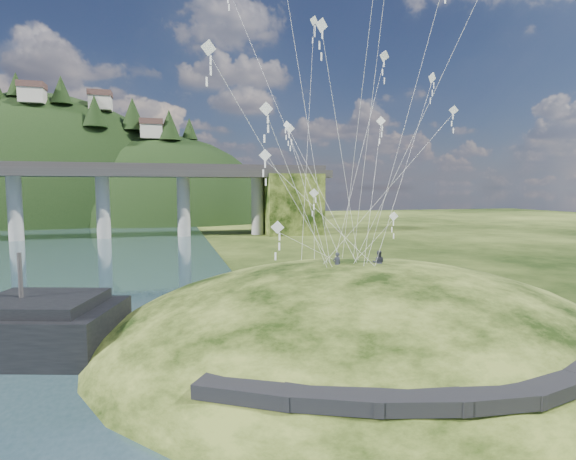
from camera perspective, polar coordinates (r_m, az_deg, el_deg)
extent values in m
plane|color=black|center=(27.26, -5.02, -16.20)|extent=(320.00, 320.00, 0.00)
ellipsoid|color=black|center=(31.84, 9.22, -15.91)|extent=(36.00, 32.00, 13.00)
cube|color=black|center=(18.98, -5.29, -19.54)|extent=(4.32, 3.62, 0.71)
cube|color=black|center=(18.23, 5.64, -20.42)|extent=(4.10, 2.97, 0.61)
cube|color=black|center=(18.63, 16.03, -20.04)|extent=(3.85, 2.37, 0.62)
cube|color=black|center=(19.94, 24.56, -18.71)|extent=(3.62, 1.83, 0.66)
cube|color=black|center=(21.98, 30.51, -16.65)|extent=(3.82, 2.27, 0.68)
cylinder|color=#98958F|center=(98.97, -31.37, 2.54)|extent=(2.60, 2.60, 13.00)
cylinder|color=#98958F|center=(95.81, -22.43, 2.85)|extent=(2.60, 2.60, 13.00)
cylinder|color=#98958F|center=(95.10, -13.12, 3.10)|extent=(2.60, 2.60, 13.00)
cylinder|color=#98958F|center=(96.90, -3.91, 3.27)|extent=(2.60, 2.60, 13.00)
cube|color=black|center=(98.64, 0.38, 3.32)|extent=(12.00, 11.00, 13.00)
ellipsoid|color=black|center=(155.94, -28.27, -1.18)|extent=(96.00, 68.00, 88.00)
ellipsoid|color=black|center=(144.37, -15.26, -2.80)|extent=(76.00, 56.00, 72.00)
cone|color=black|center=(146.94, -31.27, 15.53)|extent=(4.97, 4.97, 6.54)
cone|color=black|center=(142.18, -26.87, 15.60)|extent=(5.83, 5.83, 7.67)
cone|color=black|center=(134.87, -23.36, 13.70)|extent=(6.47, 6.47, 8.51)
cone|color=black|center=(140.85, -19.13, 13.74)|extent=(7.13, 7.13, 9.38)
cone|color=black|center=(135.20, -14.85, 12.77)|extent=(6.56, 6.56, 8.63)
cone|color=black|center=(140.90, -12.41, 12.44)|extent=(4.88, 4.88, 6.42)
cube|color=beige|center=(141.20, -29.71, 14.57)|extent=(6.00, 5.00, 4.00)
cube|color=#52352F|center=(141.69, -29.76, 15.64)|extent=(6.40, 5.40, 1.60)
cube|color=beige|center=(144.11, -22.71, 14.61)|extent=(6.00, 5.00, 4.00)
cube|color=#52352F|center=(144.59, -22.75, 15.66)|extent=(6.40, 5.40, 1.60)
cube|color=beige|center=(135.95, -16.94, 11.83)|extent=(6.00, 5.00, 4.00)
cube|color=#52352F|center=(136.30, -16.97, 12.96)|extent=(6.40, 5.40, 1.60)
cube|color=black|center=(31.12, -29.01, -8.07)|extent=(7.75, 7.01, 0.65)
cylinder|color=#2D2B2B|center=(31.39, -30.85, -5.42)|extent=(0.26, 0.26, 3.25)
cube|color=#371B16|center=(33.63, -16.49, -11.38)|extent=(14.16, 5.71, 0.35)
cylinder|color=#371B16|center=(32.94, -26.98, -12.56)|extent=(0.30, 0.30, 1.00)
cylinder|color=#371B16|center=(33.19, -21.66, -12.22)|extent=(0.30, 0.30, 1.00)
cylinder|color=#371B16|center=(33.70, -16.48, -11.79)|extent=(0.30, 0.30, 1.00)
cylinder|color=#371B16|center=(34.48, -11.51, -11.28)|extent=(0.30, 0.30, 1.00)
cylinder|color=#371B16|center=(35.49, -6.80, -10.73)|extent=(0.30, 0.30, 1.00)
imported|color=#252731|center=(29.95, 6.24, -2.83)|extent=(0.62, 0.45, 1.58)
imported|color=#252731|center=(30.87, 11.44, -2.56)|extent=(1.01, 0.93, 1.67)
cube|color=silver|center=(37.85, 11.72, 13.40)|extent=(0.66, 0.46, 0.76)
cube|color=silver|center=(37.78, 11.70, 12.59)|extent=(0.10, 0.06, 0.44)
cube|color=silver|center=(37.71, 11.68, 11.78)|extent=(0.10, 0.06, 0.44)
cube|color=silver|center=(37.65, 11.67, 10.96)|extent=(0.10, 0.06, 0.44)
cube|color=silver|center=(38.37, 20.30, 14.09)|extent=(0.69, 0.28, 0.70)
cube|color=silver|center=(38.30, 20.27, 13.33)|extent=(0.09, 0.02, 0.42)
cube|color=silver|center=(38.22, 20.25, 12.57)|extent=(0.09, 0.02, 0.42)
cube|color=silver|center=(38.16, 20.22, 11.80)|extent=(0.09, 0.02, 0.42)
cube|color=silver|center=(24.64, -2.79, 15.13)|extent=(0.71, 0.30, 0.73)
cube|color=silver|center=(24.56, -2.79, 13.92)|extent=(0.10, 0.03, 0.43)
cube|color=silver|center=(24.49, -2.78, 12.70)|extent=(0.10, 0.03, 0.43)
cube|color=silver|center=(24.42, -2.78, 11.48)|extent=(0.10, 0.03, 0.43)
cube|color=silver|center=(37.85, 0.26, 12.78)|extent=(0.73, 0.31, 0.75)
cube|color=silver|center=(37.78, 0.26, 11.96)|extent=(0.10, 0.03, 0.45)
cube|color=silver|center=(37.72, 0.26, 11.14)|extent=(0.10, 0.03, 0.45)
cube|color=silver|center=(37.67, 0.26, 10.32)|extent=(0.10, 0.03, 0.45)
cube|color=silver|center=(32.01, -2.93, 9.45)|extent=(0.82, 0.41, 0.88)
cube|color=silver|center=(31.97, -2.92, 8.34)|extent=(0.12, 0.05, 0.51)
cube|color=silver|center=(31.94, -2.92, 7.22)|extent=(0.12, 0.05, 0.51)
cube|color=silver|center=(31.93, -2.91, 6.10)|extent=(0.12, 0.05, 0.51)
cube|color=silver|center=(38.41, 12.15, 20.78)|extent=(0.86, 0.32, 0.84)
cube|color=silver|center=(38.25, 12.13, 19.89)|extent=(0.11, 0.07, 0.50)
cube|color=silver|center=(38.10, 12.11, 19.00)|extent=(0.11, 0.07, 0.50)
cube|color=silver|center=(37.96, 12.09, 18.09)|extent=(0.11, 0.07, 0.50)
cube|color=silver|center=(22.45, -1.35, 0.34)|extent=(0.67, 0.21, 0.66)
cube|color=silver|center=(22.50, -1.34, -0.87)|extent=(0.09, 0.02, 0.39)
cube|color=silver|center=(22.55, -1.34, -2.09)|extent=(0.09, 0.02, 0.39)
cube|color=silver|center=(22.62, -1.34, -3.29)|extent=(0.09, 0.02, 0.39)
cube|color=silver|center=(30.64, 4.30, 24.50)|extent=(0.85, 0.27, 0.86)
cube|color=silver|center=(30.45, 4.29, 23.41)|extent=(0.11, 0.07, 0.50)
cube|color=silver|center=(30.26, 4.28, 22.30)|extent=(0.11, 0.07, 0.50)
cube|color=silver|center=(30.09, 4.27, 21.18)|extent=(0.11, 0.07, 0.50)
cube|color=silver|center=(35.41, 13.28, 1.72)|extent=(0.73, 0.16, 0.73)
cube|color=silver|center=(35.44, 13.26, 0.88)|extent=(0.10, 0.02, 0.42)
cube|color=silver|center=(35.49, 13.24, 0.05)|extent=(0.10, 0.02, 0.42)
cube|color=silver|center=(35.54, 13.22, -0.78)|extent=(0.10, 0.02, 0.42)
cube|color=silver|center=(37.28, -0.14, 13.19)|extent=(0.49, 0.52, 0.67)
cube|color=silver|center=(37.22, -0.14, 12.45)|extent=(0.08, 0.06, 0.40)
cube|color=silver|center=(37.16, -0.14, 11.71)|extent=(0.08, 0.06, 0.40)
cube|color=silver|center=(37.11, -0.13, 10.97)|extent=(0.08, 0.06, 0.40)
cube|color=silver|center=(39.67, -7.70, 26.24)|extent=(0.12, 0.05, 0.51)
cube|color=silver|center=(25.14, -10.06, 21.83)|extent=(0.80, 0.23, 0.81)
cube|color=silver|center=(24.98, -10.04, 20.56)|extent=(0.10, 0.06, 0.47)
cube|color=silver|center=(24.83, -10.02, 19.27)|extent=(0.10, 0.06, 0.47)
cube|color=silver|center=(24.70, -9.99, 17.97)|extent=(0.10, 0.06, 0.47)
cube|color=silver|center=(38.83, 17.84, 17.92)|extent=(0.81, 0.31, 0.83)
cube|color=silver|center=(38.70, 17.81, 17.06)|extent=(0.10, 0.08, 0.49)
cube|color=silver|center=(38.58, 17.79, 16.20)|extent=(0.10, 0.08, 0.49)
cube|color=silver|center=(38.47, 17.76, 15.33)|extent=(0.10, 0.08, 0.49)
cube|color=silver|center=(34.29, 19.27, 25.77)|extent=(0.10, 0.06, 0.44)
cube|color=silver|center=(37.80, 3.31, 4.71)|extent=(0.78, 0.29, 0.79)
cube|color=silver|center=(37.81, 3.30, 3.84)|extent=(0.10, 0.03, 0.47)
cube|color=silver|center=(37.83, 3.30, 2.98)|extent=(0.10, 0.03, 0.47)
cube|color=silver|center=(37.85, 3.29, 2.12)|extent=(0.10, 0.03, 0.47)
cube|color=silver|center=(40.09, 3.31, 25.02)|extent=(0.73, 0.31, 0.74)
cube|color=silver|center=(39.91, 3.30, 24.28)|extent=(0.09, 0.08, 0.44)
cube|color=silver|center=(39.73, 3.30, 23.54)|extent=(0.09, 0.08, 0.44)
cube|color=silver|center=(39.57, 3.29, 22.80)|extent=(0.09, 0.08, 0.44)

